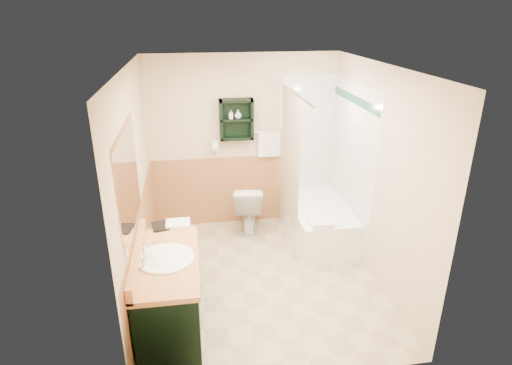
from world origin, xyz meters
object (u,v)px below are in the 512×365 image
at_px(hair_dryer, 215,145).
at_px(vanity_book, 151,219).
at_px(wall_shelf, 236,119).
at_px(bathtub, 317,220).
at_px(vanity, 169,294).
at_px(soap_bottle_b, 238,115).
at_px(toilet, 249,208).
at_px(soap_bottle_a, 231,117).

xyz_separation_m(hair_dryer, vanity_book, (-0.76, -1.50, -0.30)).
bearing_deg(wall_shelf, hair_dryer, 175.24).
height_order(hair_dryer, bathtub, hair_dryer).
relative_size(hair_dryer, vanity, 0.20).
height_order(wall_shelf, vanity, wall_shelf).
distance_m(hair_dryer, vanity, 2.35).
bearing_deg(wall_shelf, vanity_book, -125.79).
xyz_separation_m(wall_shelf, vanity_book, (-1.06, -1.47, -0.65)).
bearing_deg(vanity, vanity_book, 104.72).
height_order(vanity, soap_bottle_b, soap_bottle_b).
relative_size(hair_dryer, vanity_book, 1.06).
bearing_deg(soap_bottle_b, bathtub, -28.52).
height_order(hair_dryer, vanity_book, hair_dryer).
distance_m(vanity, toilet, 2.15).
bearing_deg(toilet, vanity_book, 55.29).
height_order(wall_shelf, soap_bottle_a, wall_shelf).
bearing_deg(bathtub, soap_bottle_b, 151.48).
height_order(toilet, soap_bottle_b, soap_bottle_b).
bearing_deg(soap_bottle_b, wall_shelf, 167.68).
relative_size(vanity_book, soap_bottle_a, 1.91).
bearing_deg(vanity_book, wall_shelf, 43.26).
relative_size(wall_shelf, soap_bottle_a, 4.63).
bearing_deg(wall_shelf, vanity, -113.10).
xyz_separation_m(wall_shelf, soap_bottle_b, (0.02, -0.01, 0.06)).
xyz_separation_m(bathtub, soap_bottle_b, (-1.00, 0.54, 1.36)).
distance_m(wall_shelf, soap_bottle_b, 0.06).
height_order(vanity_book, soap_bottle_b, soap_bottle_b).
height_order(bathtub, soap_bottle_a, soap_bottle_a).
bearing_deg(bathtub, toilet, 159.10).
bearing_deg(bathtub, vanity_book, -156.17).
xyz_separation_m(toilet, soap_bottle_b, (-0.10, 0.20, 1.27)).
xyz_separation_m(bathtub, vanity_book, (-2.08, -0.92, 0.64)).
distance_m(vanity, vanity_book, 0.82).
relative_size(hair_dryer, soap_bottle_a, 2.02).
distance_m(bathtub, soap_bottle_b, 1.77).
distance_m(wall_shelf, hair_dryer, 0.46).
bearing_deg(vanity, bathtub, 38.89).
height_order(wall_shelf, soap_bottle_b, wall_shelf).
distance_m(vanity, soap_bottle_b, 2.59).
height_order(hair_dryer, vanity, hair_dryer).
bearing_deg(hair_dryer, vanity_book, -116.94).
distance_m(bathtub, toilet, 0.96).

